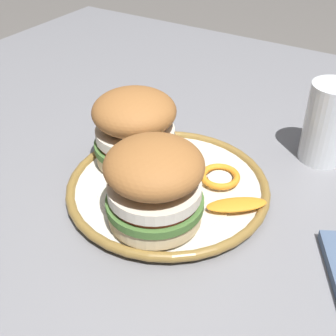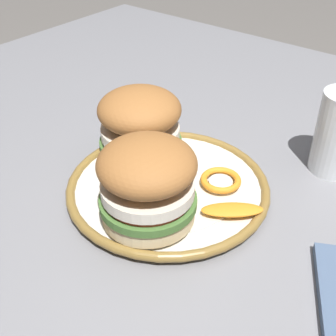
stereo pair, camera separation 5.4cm
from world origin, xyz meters
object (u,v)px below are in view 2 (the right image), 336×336
at_px(sandwich_half_left, 147,182).
at_px(dining_table, 237,237).
at_px(sandwich_half_right, 140,125).
at_px(dinner_plate, 168,187).

bearing_deg(sandwich_half_left, dining_table, 65.81).
height_order(dining_table, sandwich_half_left, sandwich_half_left).
xyz_separation_m(dining_table, sandwich_half_right, (-0.14, -0.04, 0.15)).
distance_m(dining_table, sandwich_half_right, 0.21).
distance_m(sandwich_half_left, sandwich_half_right, 0.12).
relative_size(dinner_plate, sandwich_half_right, 1.69).
bearing_deg(dinner_plate, sandwich_half_right, 161.15).
bearing_deg(dining_table, sandwich_half_left, -114.19).
xyz_separation_m(dining_table, dinner_plate, (-0.08, -0.06, 0.09)).
bearing_deg(dinner_plate, dining_table, 36.59).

